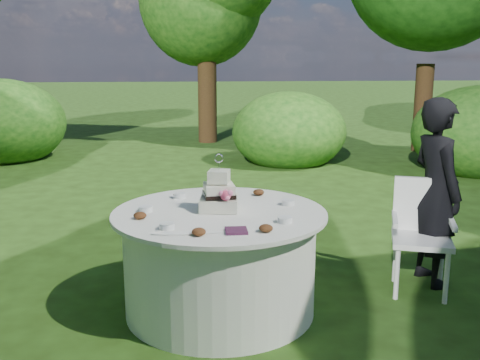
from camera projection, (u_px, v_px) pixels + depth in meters
name	position (u px, v px, depth m)	size (l,w,h in m)	color
ground	(220.00, 310.00, 4.23)	(80.00, 80.00, 0.00)	#1F360E
napkins	(236.00, 231.00, 3.59)	(0.14, 0.14, 0.02)	#4B203E
feather_plume	(189.00, 233.00, 3.55)	(0.48, 0.07, 0.01)	white
guest	(436.00, 192.00, 4.61)	(0.57, 0.37, 1.56)	black
table	(220.00, 261.00, 4.15)	(1.56, 1.56, 0.77)	white
cake	(219.00, 195.00, 4.08)	(0.31, 0.31, 0.41)	silver
chair	(422.00, 227.00, 4.53)	(0.58, 0.58, 0.91)	white
votives	(213.00, 210.00, 4.04)	(1.16, 0.92, 0.04)	white
petal_cups	(217.00, 215.00, 3.88)	(0.99, 1.10, 0.05)	#562D16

